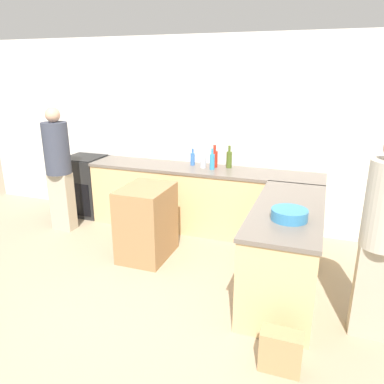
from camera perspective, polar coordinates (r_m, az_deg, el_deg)
name	(u,v)px	position (r m, az deg, el deg)	size (l,w,h in m)	color
ground_plane	(133,312)	(3.85, -9.04, -17.59)	(14.00, 14.00, 0.00)	tan
wall_back	(209,134)	(5.48, 2.67, 8.79)	(8.00, 0.06, 2.70)	white
counter_back	(202,199)	(5.39, 1.49, -1.10)	(3.31, 0.64, 0.92)	#D6B27A
counter_peninsula	(285,249)	(4.05, 14.00, -8.37)	(0.69, 1.82, 0.92)	#D6B27A
range_oven	(86,185)	(6.26, -15.84, 0.99)	(0.61, 0.60, 0.94)	black
island_table	(147,222)	(4.65, -6.92, -4.61)	(0.55, 0.72, 0.90)	#997047
mixing_bowl	(289,215)	(3.54, 14.62, -3.34)	(0.33, 0.33, 0.10)	teal
hot_sauce_bottle	(214,158)	(5.29, 3.44, 5.14)	(0.09, 0.09, 0.32)	red
olive_oil_bottle	(229,159)	(5.27, 5.68, 5.02)	(0.08, 0.08, 0.31)	#475B1E
vinegar_bottle_clear	(203,162)	(5.26, 1.73, 4.65)	(0.09, 0.09, 0.22)	silver
water_bottle_blue	(193,159)	(5.40, 0.10, 5.11)	(0.07, 0.07, 0.24)	#386BB7
dish_soap_bottle	(212,161)	(5.16, 3.09, 4.72)	(0.07, 0.07, 0.29)	#338CBF
person_by_range	(58,166)	(5.59, -19.69, 3.80)	(0.35, 0.35, 1.76)	#ADA38E
person_at_peninsula	(383,234)	(3.44, 27.05, -5.68)	(0.35, 0.35, 1.77)	#ADA38E
paper_bag	(281,351)	(3.21, 13.38, -22.53)	(0.32, 0.17, 0.34)	#A88456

